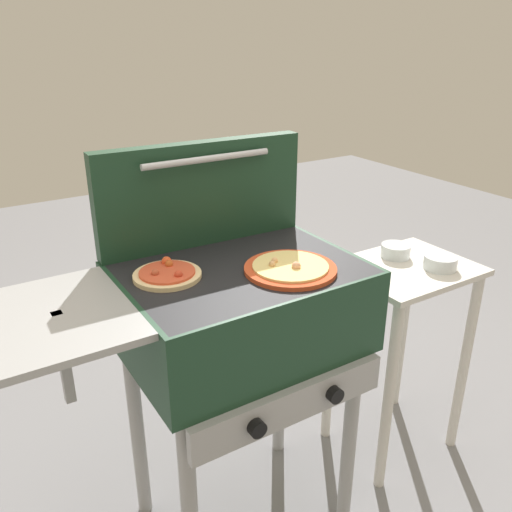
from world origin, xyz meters
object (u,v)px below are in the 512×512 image
Objects in this scene: grill at (237,316)px; topping_bowl_far at (396,251)px; pizza_cheese at (290,268)px; prep_table at (401,320)px; pizza_pepperoni at (167,274)px; topping_bowl_near at (440,263)px.

grill is 9.34× the size of topping_bowl_far.
pizza_cheese is 0.68m from prep_table.
prep_table is at bearing 9.57° from pizza_cheese.
pizza_pepperoni is at bearing 154.56° from pizza_cheese.
pizza_cheese is 0.32m from pizza_pepperoni.
grill is at bearing 140.80° from pizza_cheese.
grill is 3.92× the size of pizza_cheese.
grill is 1.28× the size of prep_table.
prep_table is at bearing -2.86° from pizza_pepperoni.
pizza_pepperoni is at bearing 172.92° from topping_bowl_near.
topping_bowl_near is at bearing 2.04° from pizza_cheese.
pizza_cheese is 0.62m from topping_bowl_far.
grill is at bearing -173.11° from topping_bowl_far.
topping_bowl_near is 1.08× the size of topping_bowl_far.
pizza_cheese is (0.11, -0.09, 0.15)m from grill.
topping_bowl_far is (0.02, 0.08, 0.23)m from prep_table.
pizza_cheese is at bearing -39.20° from grill.
topping_bowl_far is at bearing 2.42° from pizza_pepperoni.
pizza_pepperoni is at bearing -177.58° from topping_bowl_far.
pizza_pepperoni is 1.59× the size of topping_bowl_near.
pizza_pepperoni is (-0.29, 0.14, 0.00)m from pizza_cheese.
prep_table is 7.27× the size of topping_bowl_far.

